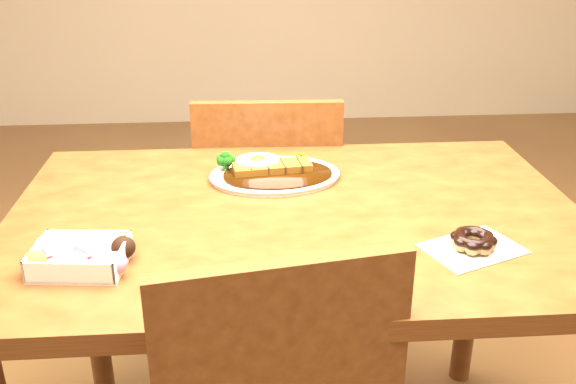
{
  "coord_description": "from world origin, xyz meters",
  "views": [
    {
      "loc": [
        -0.11,
        -1.2,
        1.33
      ],
      "look_at": [
        -0.02,
        -0.03,
        0.81
      ],
      "focal_mm": 40.0,
      "sensor_mm": 36.0,
      "label": 1
    }
  ],
  "objects": [
    {
      "name": "katsu_curry_plate",
      "position": [
        -0.04,
        0.18,
        0.77
      ],
      "size": [
        0.31,
        0.23,
        0.06
      ],
      "rotation": [
        0.0,
        0.0,
        0.07
      ],
      "color": "white",
      "rests_on": "table"
    },
    {
      "name": "pon_de_ring",
      "position": [
        0.31,
        -0.19,
        0.77
      ],
      "size": [
        0.21,
        0.18,
        0.03
      ],
      "rotation": [
        0.0,
        0.0,
        0.39
      ],
      "color": "silver",
      "rests_on": "table"
    },
    {
      "name": "table",
      "position": [
        0.0,
        0.0,
        0.65
      ],
      "size": [
        1.2,
        0.8,
        0.75
      ],
      "color": "#532810",
      "rests_on": "ground"
    },
    {
      "name": "donut_box",
      "position": [
        -0.4,
        -0.2,
        0.77
      ],
      "size": [
        0.19,
        0.14,
        0.04
      ],
      "rotation": [
        0.0,
        0.0,
        -0.1
      ],
      "color": "white",
      "rests_on": "table"
    },
    {
      "name": "chair_far",
      "position": [
        -0.04,
        0.53,
        0.48
      ],
      "size": [
        0.43,
        0.43,
        0.87
      ],
      "rotation": [
        0.0,
        0.0,
        3.11
      ],
      "color": "#532810",
      "rests_on": "ground"
    }
  ]
}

